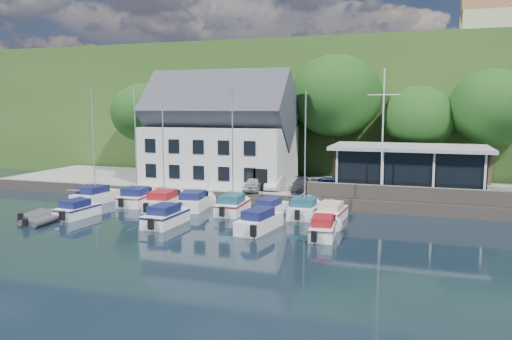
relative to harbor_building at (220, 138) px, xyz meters
The scene contains 35 objects.
ground 18.70m from the harbor_building, 67.01° to the right, with size 180.00×180.00×0.00m, color black.
quay 8.57m from the harbor_building, ahead, with size 60.00×13.00×1.00m, color gray.
quay_face 10.14m from the harbor_building, 38.16° to the right, with size 60.00×0.30×1.00m, color #6A6055.
hillside 46.11m from the harbor_building, 81.25° to the left, with size 160.00×75.00×16.00m, color #2D4E1D.
field_patch 56.60m from the harbor_building, 74.34° to the left, with size 50.00×30.00×0.30m, color olive.
farmhouse 48.15m from the harbor_building, 50.75° to the left, with size 10.40×7.00×8.20m, color #BDB790, non-canonical shape.
harbor_building is the anchor object (origin of this frame).
club_pavilion 18.15m from the harbor_building, ahead, with size 13.20×7.20×4.10m, color black, non-canonical shape.
seawall 20.03m from the harbor_building, 15.03° to the right, with size 18.00×0.50×1.20m, color #6A6055.
gangway 13.23m from the harbor_building, 141.71° to the right, with size 1.20×6.00×1.40m, color silver, non-canonical shape.
car_silver 7.37m from the harbor_building, 39.73° to the right, with size 1.44×3.59×1.22m, color #B9B9BE.
car_white 8.05m from the harbor_building, 23.05° to the right, with size 1.20×3.43×1.13m, color silver.
car_dgrey 10.32m from the harbor_building, 19.77° to the right, with size 1.62×3.99×1.16m, color #2C2D31.
car_blue 12.18m from the harbor_building, 14.16° to the right, with size 1.50×3.81×1.30m, color #314A97.
flagpole 16.57m from the harbor_building, 15.24° to the right, with size 2.52×0.20×10.51m, color silver, non-canonical shape.
tree_0 12.35m from the harbor_building, 157.10° to the left, with size 7.43×7.43×10.15m, color #12350F, non-canonical shape.
tree_1 7.65m from the harbor_building, 132.04° to the left, with size 8.17×8.17×11.16m, color #12350F, non-canonical shape.
tree_2 6.70m from the harbor_building, 62.46° to the left, with size 8.29×8.29×11.33m, color #12350F, non-canonical shape.
tree_3 12.13m from the harbor_building, 28.59° to the left, with size 9.35×9.35×12.78m, color #12350F, non-canonical shape.
tree_4 19.64m from the harbor_building, 18.34° to the left, with size 6.98×6.98×9.54m, color #12350F, non-canonical shape.
tree_5 26.02m from the harbor_building, 13.57° to the left, with size 8.07×8.07×11.03m, color #12350F, non-canonical shape.
boat_r1_0 12.16m from the harbor_building, 133.52° to the right, with size 2.19×6.30×9.24m, color white, non-canonical shape.
boat_r1_1 9.56m from the harbor_building, 116.87° to the right, with size 2.27×5.73×9.30m, color white, non-canonical shape.
boat_r1_2 9.45m from the harbor_building, 97.29° to the right, with size 2.24×6.70×9.55m, color white, non-canonical shape.
boat_r1_3 9.79m from the harbor_building, 82.39° to the right, with size 2.20×5.64×1.51m, color white, non-canonical shape.
boat_r1_4 10.47m from the harbor_building, 62.28° to the right, with size 2.01×5.65×9.41m, color white, non-canonical shape.
boat_r1_5 12.87m from the harbor_building, 48.99° to the right, with size 1.74×5.76×1.39m, color white, non-canonical shape.
boat_r1_6 13.64m from the harbor_building, 39.28° to the right, with size 2.17×5.61×9.25m, color white, non-canonical shape.
boat_r1_7 16.40m from the harbor_building, 35.94° to the right, with size 1.96×5.59×1.40m, color white, non-canonical shape.
boat_r2_0 16.17m from the harbor_building, 113.06° to the right, with size 1.89×5.08×1.39m, color white, non-canonical shape.
boat_r2_2 15.22m from the harbor_building, 83.43° to the right, with size 2.02×5.86×1.52m, color white, non-canonical shape.
boat_r2_3 16.89m from the harbor_building, 58.29° to the right, with size 1.81×6.50×1.55m, color white, non-canonical shape.
boat_r2_4 19.71m from the harbor_building, 47.11° to the right, with size 1.66×5.80×1.39m, color white, non-canonical shape.
dinghy_0 18.60m from the harbor_building, 117.76° to the right, with size 1.94×3.23×0.75m, color #37373C, non-canonical shape.
dinghy_1 19.13m from the harbor_building, 112.86° to the right, with size 1.73×2.89×0.67m, color #37373C, non-canonical shape.
Camera 1 is at (11.78, -29.29, 8.46)m, focal length 35.00 mm.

